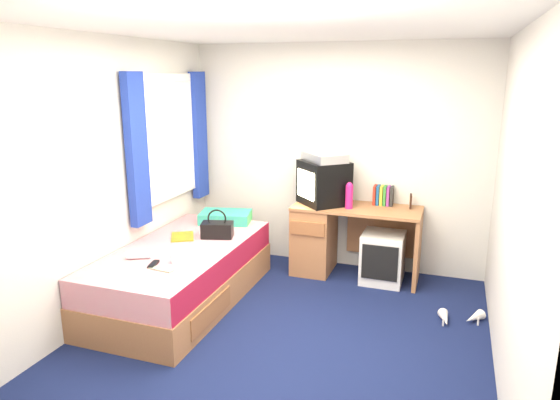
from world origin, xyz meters
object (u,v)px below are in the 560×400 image
(handbag, at_px, (217,229))
(magazine, at_px, (182,237))
(vcr, at_px, (324,157))
(remote_control, at_px, (153,264))
(storage_cube, at_px, (383,258))
(towel, at_px, (194,255))
(bed, at_px, (182,274))
(aerosol_can, at_px, (344,196))
(water_bottle, at_px, (139,255))
(crt_tv, at_px, (324,183))
(pink_water_bottle, at_px, (349,197))
(pillow, at_px, (226,217))
(white_heels, at_px, (459,318))
(picture_frame, at_px, (411,201))
(desk, at_px, (330,236))
(colour_swatch_fan, at_px, (161,269))

(handbag, relative_size, magazine, 1.19)
(vcr, bearing_deg, remote_control, -73.94)
(storage_cube, relative_size, magazine, 1.84)
(vcr, distance_m, towel, 1.76)
(bed, bearing_deg, aerosol_can, 44.59)
(bed, relative_size, magazine, 7.14)
(towel, distance_m, water_bottle, 0.49)
(crt_tv, relative_size, handbag, 1.86)
(towel, distance_m, remote_control, 0.34)
(storage_cube, bearing_deg, water_bottle, -141.73)
(handbag, bearing_deg, pink_water_bottle, 15.68)
(pillow, distance_m, pink_water_bottle, 1.33)
(remote_control, bearing_deg, white_heels, 6.96)
(remote_control, distance_m, white_heels, 2.64)
(crt_tv, relative_size, white_heels, 1.55)
(aerosol_can, distance_m, handbag, 1.38)
(vcr, distance_m, picture_frame, 0.99)
(bed, height_order, pillow, pillow)
(bed, relative_size, pink_water_bottle, 8.34)
(vcr, bearing_deg, crt_tv, -87.56)
(vcr, height_order, remote_control, vcr)
(pillow, xyz_separation_m, magazine, (-0.18, -0.60, -0.05))
(handbag, bearing_deg, crt_tv, 27.60)
(storage_cube, height_order, magazine, magazine)
(crt_tv, distance_m, remote_control, 1.98)
(desk, distance_m, aerosol_can, 0.45)
(crt_tv, bearing_deg, picture_frame, 53.54)
(water_bottle, bearing_deg, vcr, 51.90)
(pillow, relative_size, water_bottle, 2.62)
(storage_cube, distance_m, pink_water_bottle, 0.71)
(crt_tv, height_order, magazine, crt_tv)
(remote_control, bearing_deg, handbag, 64.97)
(water_bottle, xyz_separation_m, remote_control, (0.20, -0.09, -0.03))
(vcr, relative_size, pink_water_bottle, 1.89)
(desk, relative_size, pink_water_bottle, 5.42)
(storage_cube, height_order, colour_swatch_fan, colour_swatch_fan)
(picture_frame, relative_size, magazine, 0.50)
(remote_control, bearing_deg, storage_cube, 29.84)
(vcr, relative_size, white_heels, 1.13)
(aerosol_can, distance_m, white_heels, 1.66)
(white_heels, bearing_deg, remote_control, -159.82)
(vcr, xyz_separation_m, white_heels, (1.41, -0.75, -1.21))
(picture_frame, bearing_deg, handbag, -157.39)
(pillow, height_order, vcr, vcr)
(pink_water_bottle, xyz_separation_m, colour_swatch_fan, (-1.19, -1.61, -0.32))
(pillow, distance_m, handbag, 0.51)
(pink_water_bottle, distance_m, remote_control, 2.05)
(picture_frame, height_order, handbag, picture_frame)
(picture_frame, distance_m, remote_control, 2.61)
(crt_tv, bearing_deg, pink_water_bottle, 26.69)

